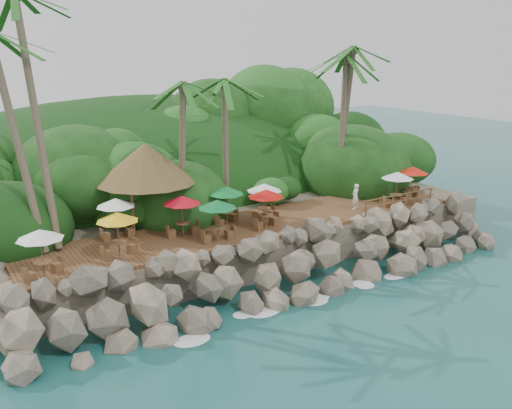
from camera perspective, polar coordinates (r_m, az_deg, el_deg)
ground at (r=27.59m, az=6.79°, el=-9.69°), size 140.00×140.00×0.00m
land_base at (r=40.09m, az=-7.69°, el=0.02°), size 32.00×25.20×2.10m
jungle_hill at (r=47.06m, az=-11.50°, el=0.87°), size 44.80×28.00×15.40m
seawall at (r=28.57m, az=4.33°, el=-6.19°), size 29.00×4.00×2.30m
terrace at (r=31.31m, az=-0.00°, el=-2.11°), size 26.00×5.00×0.20m
jungle_foliage at (r=39.51m, az=-7.02°, el=-1.77°), size 44.00×16.00×12.00m
foam_line at (r=27.79m, az=6.40°, el=-9.41°), size 25.20×0.80×0.06m
palms at (r=31.44m, az=-4.95°, el=15.44°), size 26.50×7.07×13.36m
palapa at (r=30.87m, az=-11.24°, el=4.21°), size 5.52×5.52×4.60m
dining_clusters at (r=30.41m, az=-0.19°, el=1.07°), size 25.60×5.20×2.17m
railing at (r=34.88m, az=14.52°, el=0.45°), size 6.10×0.10×1.00m
waiter at (r=34.41m, az=10.16°, el=0.82°), size 0.66×0.54×1.58m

